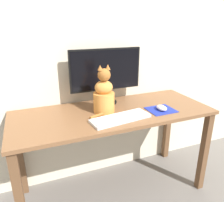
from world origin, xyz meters
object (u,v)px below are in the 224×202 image
(keyboard, at_px, (121,118))
(computer_mouse_right, at_px, (162,108))
(cat, at_px, (104,95))
(monitor, at_px, (106,73))

(keyboard, xyz_separation_m, computer_mouse_right, (0.34, 0.03, 0.01))
(computer_mouse_right, xyz_separation_m, cat, (-0.40, 0.14, 0.11))
(computer_mouse_right, distance_m, cat, 0.43)
(monitor, distance_m, cat, 0.22)
(computer_mouse_right, bearing_deg, monitor, 135.81)
(computer_mouse_right, height_order, cat, cat)
(monitor, height_order, computer_mouse_right, monitor)
(cat, bearing_deg, computer_mouse_right, -17.87)
(monitor, relative_size, keyboard, 1.34)
(monitor, height_order, cat, monitor)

